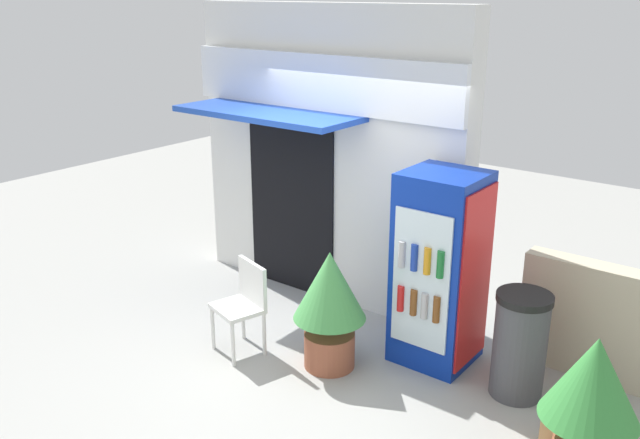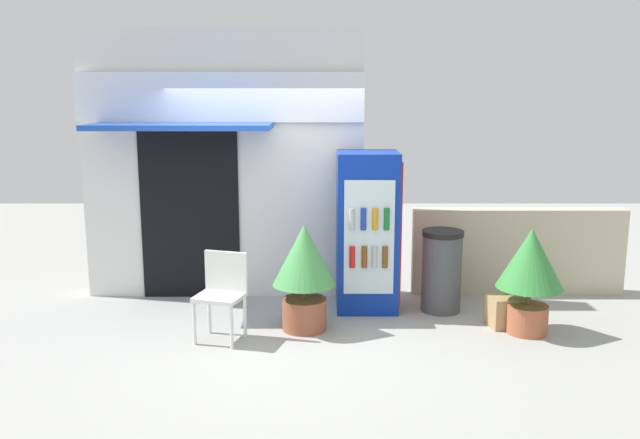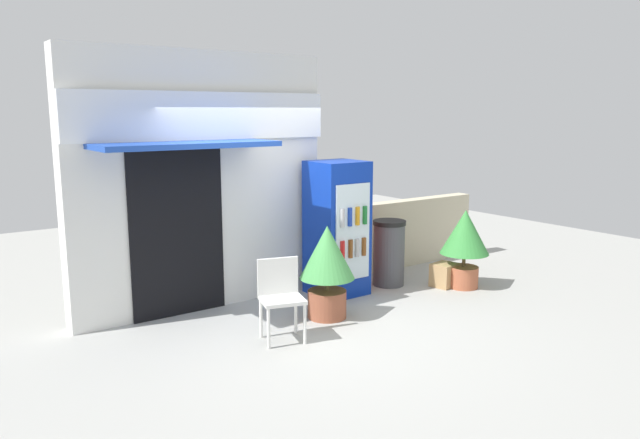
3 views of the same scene
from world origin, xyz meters
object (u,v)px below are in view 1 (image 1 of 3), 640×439
trash_bin (520,345)px  cardboard_box (566,433)px  plastic_chair (244,300)px  potted_plant_curbside (591,392)px  potted_plant_near_shop (330,299)px  drink_cooler (440,269)px

trash_bin → cardboard_box: (0.60, -0.52, -0.31)m
plastic_chair → cardboard_box: plastic_chair is taller
cardboard_box → potted_plant_curbside: bearing=-47.7°
trash_bin → cardboard_box: size_ratio=2.67×
plastic_chair → potted_plant_near_shop: potted_plant_near_shop is taller
potted_plant_near_shop → trash_bin: 1.67m
potted_plant_near_shop → cardboard_box: size_ratio=3.22×
cardboard_box → plastic_chair: bearing=-173.3°
drink_cooler → potted_plant_curbside: 1.82m
drink_cooler → plastic_chair: (-1.52, -0.97, -0.38)m
drink_cooler → plastic_chair: bearing=-147.4°
potted_plant_curbside → plastic_chair: bearing=-177.2°
trash_bin → cardboard_box: bearing=-41.0°
cardboard_box → trash_bin: bearing=139.0°
drink_cooler → trash_bin: bearing=-7.4°
drink_cooler → trash_bin: (0.84, -0.11, -0.43)m
plastic_chair → drink_cooler: bearing=32.6°
drink_cooler → potted_plant_near_shop: drink_cooler is taller
drink_cooler → plastic_chair: drink_cooler is taller
drink_cooler → potted_plant_curbside: bearing=-27.0°
plastic_chair → potted_plant_near_shop: 0.87m
plastic_chair → trash_bin: 2.51m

